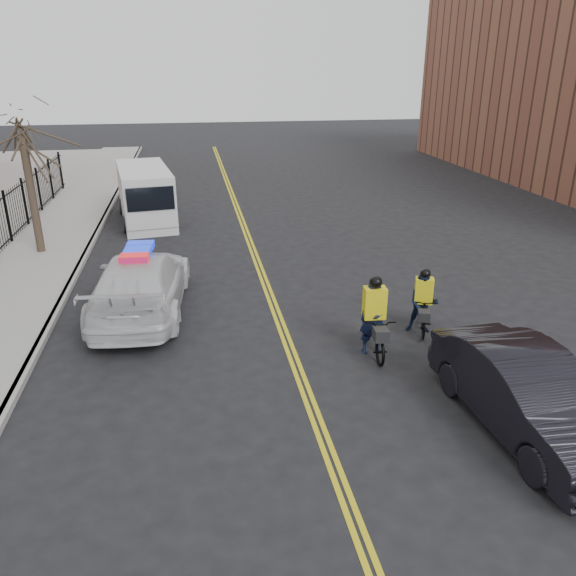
{
  "coord_description": "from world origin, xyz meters",
  "views": [
    {
      "loc": [
        -2.11,
        -10.59,
        6.41
      ],
      "look_at": [
        0.08,
        2.05,
        1.3
      ],
      "focal_mm": 35.0,
      "sensor_mm": 36.0,
      "label": 1
    }
  ],
  "objects_px": {
    "cyclist_near": "(373,327)",
    "cyclist_far": "(422,307)",
    "cargo_van": "(146,196)",
    "dark_sedan": "(528,395)",
    "police_cruiser": "(141,283)"
  },
  "relations": [
    {
      "from": "police_cruiser",
      "to": "cargo_van",
      "type": "bearing_deg",
      "value": -83.14
    },
    {
      "from": "dark_sedan",
      "to": "cargo_van",
      "type": "xyz_separation_m",
      "value": [
        -7.83,
        16.74,
        0.37
      ]
    },
    {
      "from": "cyclist_near",
      "to": "cyclist_far",
      "type": "bearing_deg",
      "value": 33.24
    },
    {
      "from": "cargo_van",
      "to": "cyclist_far",
      "type": "relative_size",
      "value": 3.31
    },
    {
      "from": "police_cruiser",
      "to": "cargo_van",
      "type": "distance_m",
      "value": 9.89
    },
    {
      "from": "cyclist_near",
      "to": "cargo_van",
      "type": "bearing_deg",
      "value": 118.45
    },
    {
      "from": "police_cruiser",
      "to": "dark_sedan",
      "type": "distance_m",
      "value": 10.08
    },
    {
      "from": "police_cruiser",
      "to": "dark_sedan",
      "type": "height_order",
      "value": "police_cruiser"
    },
    {
      "from": "cargo_van",
      "to": "cyclist_near",
      "type": "distance_m",
      "value": 14.58
    },
    {
      "from": "police_cruiser",
      "to": "cyclist_near",
      "type": "height_order",
      "value": "cyclist_near"
    },
    {
      "from": "police_cruiser",
      "to": "cargo_van",
      "type": "relative_size",
      "value": 1.02
    },
    {
      "from": "dark_sedan",
      "to": "cyclist_far",
      "type": "distance_m",
      "value": 4.35
    },
    {
      "from": "police_cruiser",
      "to": "dark_sedan",
      "type": "bearing_deg",
      "value": 141.41
    },
    {
      "from": "cargo_van",
      "to": "cyclist_far",
      "type": "distance_m",
      "value": 14.54
    },
    {
      "from": "dark_sedan",
      "to": "cyclist_near",
      "type": "height_order",
      "value": "cyclist_near"
    }
  ]
}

